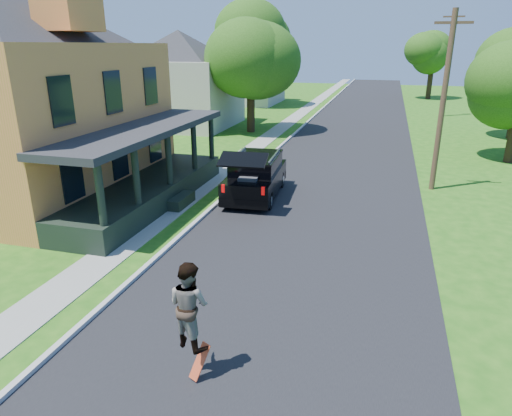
# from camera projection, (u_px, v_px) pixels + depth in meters

# --- Properties ---
(ground) EXTENTS (140.00, 140.00, 0.00)m
(ground) POSITION_uv_depth(u_px,v_px,m) (277.00, 301.00, 11.55)
(ground) COLOR #1E5611
(ground) RESTS_ON ground
(street) EXTENTS (8.00, 120.00, 0.02)m
(street) POSITION_uv_depth(u_px,v_px,m) (348.00, 145.00, 29.66)
(street) COLOR black
(street) RESTS_ON ground
(curb) EXTENTS (0.15, 120.00, 0.12)m
(curb) POSITION_uv_depth(u_px,v_px,m) (287.00, 141.00, 30.70)
(curb) COLOR #A4A49F
(curb) RESTS_ON ground
(sidewalk) EXTENTS (1.30, 120.00, 0.03)m
(sidewalk) POSITION_uv_depth(u_px,v_px,m) (265.00, 140.00, 31.10)
(sidewalk) COLOR gray
(sidewalk) RESTS_ON ground
(front_walk) EXTENTS (6.50, 1.20, 0.03)m
(front_walk) POSITION_uv_depth(u_px,v_px,m) (93.00, 197.00, 19.43)
(front_walk) COLOR gray
(front_walk) RESTS_ON ground
(main_house) EXTENTS (15.56, 15.56, 10.10)m
(main_house) POSITION_uv_depth(u_px,v_px,m) (8.00, 76.00, 18.61)
(main_house) COLOR #EA7F44
(main_house) RESTS_ON ground
(neighbor_house_mid) EXTENTS (12.78, 12.78, 8.30)m
(neighbor_house_mid) POSITION_uv_depth(u_px,v_px,m) (180.00, 71.00, 35.34)
(neighbor_house_mid) COLOR #BBB3A5
(neighbor_house_mid) RESTS_ON ground
(neighbor_house_far) EXTENTS (12.78, 12.78, 8.30)m
(neighbor_house_far) POSITION_uv_depth(u_px,v_px,m) (242.00, 64.00, 49.83)
(neighbor_house_far) COLOR #BBB3A5
(neighbor_house_far) RESTS_ON ground
(black_suv) EXTENTS (2.24, 5.13, 2.34)m
(black_suv) POSITION_uv_depth(u_px,v_px,m) (256.00, 176.00, 19.25)
(black_suv) COLOR black
(black_suv) RESTS_ON ground
(skateboarder) EXTENTS (1.04, 0.93, 1.75)m
(skateboarder) POSITION_uv_depth(u_px,v_px,m) (189.00, 305.00, 8.58)
(skateboarder) COLOR black
(skateboarder) RESTS_ON ground
(skateboard) EXTENTS (0.40, 0.37, 0.71)m
(skateboard) POSITION_uv_depth(u_px,v_px,m) (200.00, 362.00, 8.74)
(skateboard) COLOR #C03510
(skateboard) RESTS_ON ground
(tree_left_mid) EXTENTS (6.61, 6.63, 9.22)m
(tree_left_mid) POSITION_uv_depth(u_px,v_px,m) (250.00, 47.00, 32.13)
(tree_left_mid) COLOR black
(tree_left_mid) RESTS_ON ground
(tree_left_far) EXTENTS (7.83, 7.65, 11.17)m
(tree_left_far) POSITION_uv_depth(u_px,v_px,m) (258.00, 33.00, 46.12)
(tree_left_far) COLOR black
(tree_left_far) RESTS_ON ground
(tree_right_far) EXTENTS (5.82, 5.98, 8.43)m
(tree_right_far) POSITION_uv_depth(u_px,v_px,m) (434.00, 48.00, 52.94)
(tree_right_far) COLOR black
(tree_right_far) RESTS_ON ground
(utility_pole_near) EXTENTS (1.48, 0.25, 7.52)m
(utility_pole_near) POSITION_uv_depth(u_px,v_px,m) (443.00, 101.00, 19.24)
(utility_pole_near) COLOR #432F1F
(utility_pole_near) RESTS_ON ground
(utility_pole_far) EXTENTS (1.77, 0.35, 9.05)m
(utility_pole_far) POSITION_uv_depth(u_px,v_px,m) (448.00, 62.00, 39.92)
(utility_pole_far) COLOR #432F1F
(utility_pole_far) RESTS_ON ground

